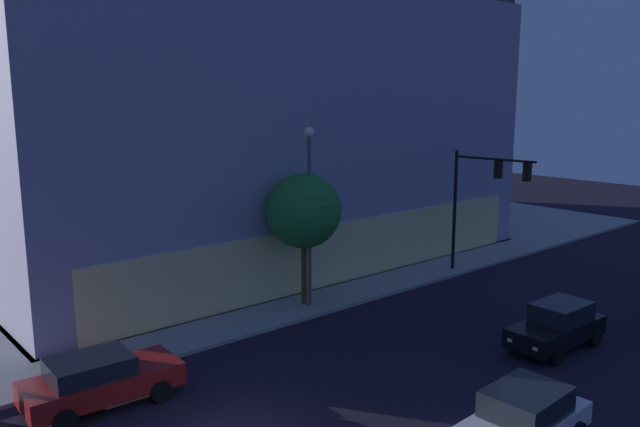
{
  "coord_description": "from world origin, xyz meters",
  "views": [
    {
      "loc": [
        -8.26,
        -13.28,
        9.35
      ],
      "look_at": [
        5.2,
        2.45,
        5.48
      ],
      "focal_mm": 35.49,
      "sensor_mm": 36.0,
      "label": 1
    }
  ],
  "objects_px": {
    "modern_building": "(187,108)",
    "sidewalk_tree": "(304,211)",
    "street_lamp_sidewalk": "(309,195)",
    "car_white": "(520,421)",
    "traffic_light_far_corner": "(483,187)",
    "car_black": "(557,326)",
    "car_red": "(100,379)"
  },
  "relations": [
    {
      "from": "street_lamp_sidewalk",
      "to": "car_black",
      "type": "xyz_separation_m",
      "value": [
        4.23,
        -9.46,
        -4.25
      ]
    },
    {
      "from": "car_red",
      "to": "modern_building",
      "type": "bearing_deg",
      "value": 54.19
    },
    {
      "from": "street_lamp_sidewalk",
      "to": "car_white",
      "type": "bearing_deg",
      "value": -103.88
    },
    {
      "from": "modern_building",
      "to": "street_lamp_sidewalk",
      "type": "bearing_deg",
      "value": -101.93
    },
    {
      "from": "modern_building",
      "to": "traffic_light_far_corner",
      "type": "distance_m",
      "value": 20.23
    },
    {
      "from": "modern_building",
      "to": "traffic_light_far_corner",
      "type": "height_order",
      "value": "modern_building"
    },
    {
      "from": "traffic_light_far_corner",
      "to": "car_black",
      "type": "distance_m",
      "value": 10.21
    },
    {
      "from": "car_white",
      "to": "car_red",
      "type": "bearing_deg",
      "value": 127.4
    },
    {
      "from": "sidewalk_tree",
      "to": "car_red",
      "type": "relative_size",
      "value": 1.25
    },
    {
      "from": "street_lamp_sidewalk",
      "to": "modern_building",
      "type": "bearing_deg",
      "value": 78.07
    },
    {
      "from": "traffic_light_far_corner",
      "to": "street_lamp_sidewalk",
      "type": "xyz_separation_m",
      "value": [
        -9.94,
        1.94,
        0.38
      ]
    },
    {
      "from": "sidewalk_tree",
      "to": "car_black",
      "type": "distance_m",
      "value": 11.26
    },
    {
      "from": "modern_building",
      "to": "car_black",
      "type": "height_order",
      "value": "modern_building"
    },
    {
      "from": "modern_building",
      "to": "car_white",
      "type": "xyz_separation_m",
      "value": [
        -6.66,
        -29.38,
        -7.68
      ]
    },
    {
      "from": "street_lamp_sidewalk",
      "to": "car_black",
      "type": "relative_size",
      "value": 1.82
    },
    {
      "from": "car_white",
      "to": "modern_building",
      "type": "bearing_deg",
      "value": 77.24
    },
    {
      "from": "car_black",
      "to": "traffic_light_far_corner",
      "type": "bearing_deg",
      "value": 52.78
    },
    {
      "from": "car_red",
      "to": "sidewalk_tree",
      "type": "bearing_deg",
      "value": 16.26
    },
    {
      "from": "car_red",
      "to": "car_black",
      "type": "xyz_separation_m",
      "value": [
        14.8,
        -6.74,
        0.03
      ]
    },
    {
      "from": "sidewalk_tree",
      "to": "car_red",
      "type": "height_order",
      "value": "sidewalk_tree"
    },
    {
      "from": "traffic_light_far_corner",
      "to": "car_white",
      "type": "xyz_separation_m",
      "value": [
        -13.03,
        -10.56,
        -3.87
      ]
    },
    {
      "from": "sidewalk_tree",
      "to": "car_white",
      "type": "relative_size",
      "value": 1.25
    },
    {
      "from": "street_lamp_sidewalk",
      "to": "car_white",
      "type": "height_order",
      "value": "street_lamp_sidewalk"
    },
    {
      "from": "car_black",
      "to": "modern_building",
      "type": "bearing_deg",
      "value": 91.44
    },
    {
      "from": "modern_building",
      "to": "sidewalk_tree",
      "type": "xyz_separation_m",
      "value": [
        -3.58,
        -16.52,
        -4.16
      ]
    },
    {
      "from": "street_lamp_sidewalk",
      "to": "car_red",
      "type": "height_order",
      "value": "street_lamp_sidewalk"
    },
    {
      "from": "modern_building",
      "to": "car_red",
      "type": "relative_size",
      "value": 6.53
    },
    {
      "from": "modern_building",
      "to": "street_lamp_sidewalk",
      "type": "distance_m",
      "value": 17.59
    },
    {
      "from": "modern_building",
      "to": "car_white",
      "type": "relative_size",
      "value": 6.52
    },
    {
      "from": "modern_building",
      "to": "traffic_light_far_corner",
      "type": "bearing_deg",
      "value": -71.29
    },
    {
      "from": "modern_building",
      "to": "car_red",
      "type": "bearing_deg",
      "value": -125.81
    },
    {
      "from": "car_red",
      "to": "car_white",
      "type": "bearing_deg",
      "value": -52.6
    }
  ]
}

